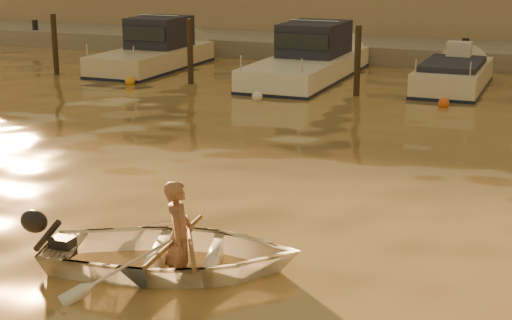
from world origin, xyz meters
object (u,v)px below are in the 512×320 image
at_px(person, 179,237).
at_px(moored_boat_1, 152,51).
at_px(moored_boat_2, 308,60).
at_px(dinghy, 172,253).
at_px(moored_boat_3, 453,81).

distance_m(person, moored_boat_1, 17.67).
height_order(person, moored_boat_2, moored_boat_2).
bearing_deg(moored_boat_2, dinghy, -78.35).
bearing_deg(moored_boat_1, moored_boat_2, 0.00).
distance_m(dinghy, moored_boat_2, 15.61).
xyz_separation_m(dinghy, moored_boat_3, (1.46, 15.29, -0.01)).
distance_m(person, moored_boat_3, 15.32).
distance_m(dinghy, moored_boat_3, 15.36).
xyz_separation_m(person, moored_boat_2, (-3.25, 15.26, 0.16)).
xyz_separation_m(moored_boat_1, moored_boat_2, (5.67, 0.00, 0.00)).
bearing_deg(moored_boat_2, moored_boat_3, 0.00).
bearing_deg(moored_boat_3, person, -95.10).
bearing_deg(moored_boat_1, moored_boat_3, 0.00).
height_order(dinghy, moored_boat_3, moored_boat_3).
bearing_deg(moored_boat_2, person, -77.99).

